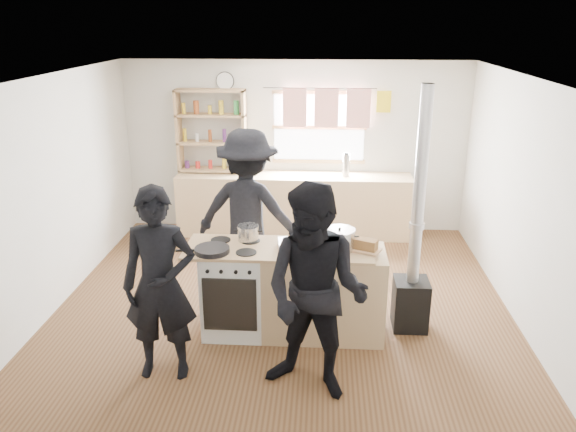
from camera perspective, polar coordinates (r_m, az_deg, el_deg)
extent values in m
cube|color=brown|center=(6.41, -0.52, -9.03)|extent=(5.00, 5.00, 0.01)
cube|color=#D4B180|center=(8.26, 0.58, 1.15)|extent=(3.40, 0.55, 0.90)
cube|color=tan|center=(8.39, -7.60, 4.72)|extent=(1.00, 0.28, 0.03)
cube|color=tan|center=(8.29, -7.73, 7.39)|extent=(1.00, 0.28, 0.03)
cube|color=tan|center=(8.22, -7.86, 10.11)|extent=(1.00, 0.28, 0.03)
cube|color=tan|center=(8.17, -7.97, 12.53)|extent=(1.00, 0.28, 0.03)
cube|color=tan|center=(8.37, -11.04, 8.47)|extent=(0.04, 0.28, 1.20)
cube|color=tan|center=(8.18, -4.44, 8.52)|extent=(0.04, 0.28, 1.20)
cylinder|color=silver|center=(8.09, 5.92, 5.17)|extent=(0.10, 0.10, 0.33)
cube|color=silver|center=(5.76, -5.44, -7.50)|extent=(0.60, 0.60, 0.90)
cube|color=tan|center=(5.69, 3.63, -7.79)|extent=(1.20, 0.60, 0.90)
cube|color=tan|center=(5.51, -0.96, -3.37)|extent=(1.84, 0.64, 0.03)
cylinder|color=black|center=(5.43, -7.72, -3.44)|extent=(0.37, 0.37, 0.05)
cylinder|color=#326221|center=(5.43, -7.72, -3.29)|extent=(0.30, 0.30, 0.02)
cube|color=silver|center=(5.48, 0.85, -2.96)|extent=(0.38, 0.34, 0.07)
cube|color=brown|center=(5.47, 0.85, -2.76)|extent=(0.33, 0.29, 0.02)
cylinder|color=silver|center=(5.67, -4.06, -1.79)|extent=(0.21, 0.21, 0.14)
cylinder|color=silver|center=(5.64, -4.08, -1.05)|extent=(0.22, 0.22, 0.01)
sphere|color=black|center=(5.64, -4.09, -0.92)|extent=(0.03, 0.03, 0.03)
cylinder|color=silver|center=(5.46, 5.23, -2.41)|extent=(0.30, 0.30, 0.19)
cylinder|color=silver|center=(5.42, 5.26, -1.42)|extent=(0.31, 0.31, 0.01)
sphere|color=black|center=(5.42, 5.27, -1.28)|extent=(0.03, 0.03, 0.03)
cube|color=tan|center=(5.48, 7.87, -3.44)|extent=(0.34, 0.30, 0.02)
cube|color=olive|center=(5.45, 7.90, -2.85)|extent=(0.25, 0.19, 0.10)
cube|color=black|center=(6.00, 12.31, -8.71)|extent=(0.35, 0.35, 0.53)
cylinder|color=#ADADB2|center=(5.53, 13.24, 2.79)|extent=(0.12, 0.12, 1.97)
imported|color=black|center=(5.00, -12.89, -6.85)|extent=(0.67, 0.46, 1.76)
imported|color=black|center=(4.63, 2.82, -7.92)|extent=(1.09, 0.98, 1.86)
imported|color=black|center=(6.41, -4.05, 0.37)|extent=(1.34, 0.92, 1.92)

